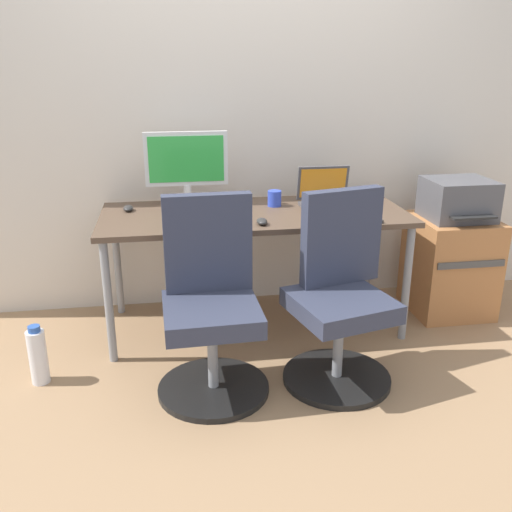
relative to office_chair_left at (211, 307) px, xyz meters
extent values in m
plane|color=#9E7A56|center=(0.31, 0.62, -0.42)|extent=(5.28, 5.28, 0.00)
cube|color=silver|center=(0.31, 1.06, 0.88)|extent=(4.40, 0.04, 2.60)
cube|color=brown|center=(0.31, 0.62, 0.27)|extent=(1.73, 0.72, 0.03)
cylinder|color=gray|center=(-0.51, 0.32, -0.08)|extent=(0.04, 0.04, 0.68)
cylinder|color=gray|center=(1.12, 0.32, -0.08)|extent=(0.04, 0.04, 0.68)
cylinder|color=gray|center=(-0.51, 0.93, -0.08)|extent=(0.04, 0.04, 0.68)
cylinder|color=gray|center=(1.12, 0.93, -0.08)|extent=(0.04, 0.04, 0.68)
cylinder|color=black|center=(0.00, -0.06, -0.41)|extent=(0.54, 0.54, 0.03)
cylinder|color=gray|center=(0.00, -0.06, -0.22)|extent=(0.05, 0.05, 0.34)
cube|color=#33384C|center=(0.00, -0.06, -0.01)|extent=(0.45, 0.45, 0.09)
cube|color=#33384C|center=(0.00, 0.12, 0.28)|extent=(0.42, 0.08, 0.48)
cylinder|color=black|center=(0.62, -0.06, -0.41)|extent=(0.54, 0.54, 0.03)
cylinder|color=gray|center=(0.62, -0.06, -0.22)|extent=(0.05, 0.05, 0.34)
cube|color=#33384C|center=(0.62, -0.06, -0.01)|extent=(0.53, 0.53, 0.09)
cube|color=#33384C|center=(0.66, 0.12, 0.28)|extent=(0.42, 0.17, 0.48)
cube|color=#B77542|center=(1.55, 0.65, -0.12)|extent=(0.47, 0.47, 0.61)
cube|color=#4C4C4C|center=(1.55, 0.40, -0.03)|extent=(0.42, 0.01, 0.04)
cube|color=#515156|center=(1.55, 0.65, 0.31)|extent=(0.38, 0.34, 0.24)
cube|color=#262626|center=(1.55, 0.45, 0.25)|extent=(0.27, 0.06, 0.01)
cylinder|color=white|center=(-0.85, 0.15, -0.28)|extent=(0.09, 0.09, 0.28)
cylinder|color=#2D59B2|center=(-0.85, 0.15, -0.13)|extent=(0.06, 0.06, 0.03)
cylinder|color=silver|center=(-0.06, 0.84, 0.29)|extent=(0.18, 0.18, 0.01)
cylinder|color=silver|center=(-0.06, 0.84, 0.35)|extent=(0.04, 0.04, 0.11)
cube|color=silver|center=(-0.06, 0.84, 0.56)|extent=(0.48, 0.03, 0.31)
cube|color=green|center=(-0.06, 0.82, 0.56)|extent=(0.43, 0.00, 0.26)
cube|color=#4C4C51|center=(0.75, 0.65, 0.29)|extent=(0.31, 0.22, 0.02)
cube|color=#4C4C51|center=(0.75, 0.78, 0.40)|extent=(0.31, 0.05, 0.21)
cube|color=orange|center=(0.75, 0.78, 0.41)|extent=(0.28, 0.04, 0.18)
cube|color=#515156|center=(-0.01, 0.48, 0.29)|extent=(0.34, 0.12, 0.02)
cube|color=#2D2D2D|center=(0.78, 0.35, 0.29)|extent=(0.34, 0.12, 0.02)
ellipsoid|color=#2D2D2D|center=(-0.40, 0.76, 0.30)|extent=(0.06, 0.10, 0.03)
ellipsoid|color=#2D2D2D|center=(0.31, 0.37, 0.30)|extent=(0.06, 0.10, 0.03)
cylinder|color=blue|center=(0.44, 0.74, 0.33)|extent=(0.08, 0.08, 0.09)
cylinder|color=slate|center=(0.05, 0.65, 0.34)|extent=(0.07, 0.07, 0.10)
camera|label=1|loc=(-0.17, -2.42, 1.11)|focal=39.27mm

